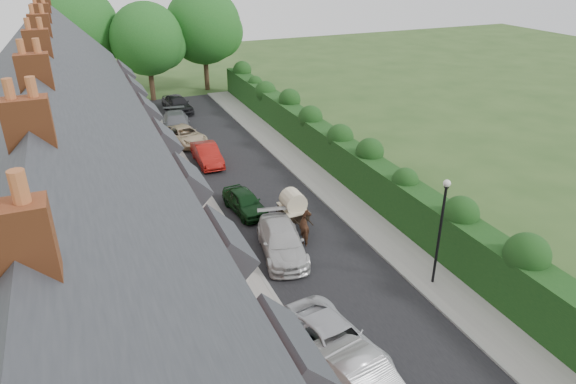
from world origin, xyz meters
The scene contains 22 objects.
ground centered at (0.00, 0.00, 0.00)m, with size 140.00×140.00×0.00m, color #2D4C1E.
road centered at (-0.50, 11.00, 0.01)m, with size 6.00×58.00×0.02m, color black.
pavement_hedge_side centered at (3.60, 11.00, 0.06)m, with size 2.20×58.00×0.12m, color gray.
pavement_house_side centered at (-4.35, 11.00, 0.06)m, with size 1.70×58.00×0.12m, color gray.
kerb_hedge_side centered at (2.55, 11.00, 0.07)m, with size 0.18×58.00×0.13m, color gray.
kerb_house_side centered at (-3.55, 11.00, 0.07)m, with size 0.18×58.00×0.13m, color gray.
hedge centered at (5.40, 11.00, 1.60)m, with size 2.10×58.00×2.85m.
terrace_row centered at (-10.87, 9.98, 4.47)m, with size 9.05×40.50×11.50m.
garden_wall_row centered at (-5.35, 10.00, 0.46)m, with size 0.35×40.35×1.10m.
lamppost centered at (3.40, 4.00, 3.30)m, with size 0.32×0.32×5.16m.
tree_far_left centered at (-2.65, 40.08, 5.71)m, with size 7.14×6.80×9.29m.
tree_far_right centered at (3.39, 42.08, 6.31)m, with size 7.98×7.60×10.31m.
tree_far_back centered at (-8.59, 43.08, 6.62)m, with size 8.40×8.00×10.82m.
car_silver_b centered at (-2.88, 1.56, 0.72)m, with size 2.40×5.20×1.45m, color silver.
car_white centered at (-1.92, 8.97, 0.71)m, with size 2.00×4.92×1.43m, color silver.
car_green centered at (-2.19, 13.90, 0.65)m, with size 1.53×3.80×1.30m, color black.
car_red centered at (-2.31, 21.80, 0.70)m, with size 1.48×4.23×1.39m, color maroon.
car_beige centered at (-2.84, 26.54, 0.65)m, with size 2.15×4.67×1.30m, color #CBB592.
car_grey centered at (-2.87, 29.40, 0.76)m, with size 2.13×5.24×1.52m, color slate.
car_black centered at (-1.61, 35.05, 0.77)m, with size 1.82×4.53×1.54m, color black.
horse centered at (-0.22, 9.71, 0.70)m, with size 0.76×1.66×1.40m, color #4E2D1C.
horse_cart centered at (-0.22, 11.51, 1.16)m, with size 1.27×2.81×2.03m.
Camera 1 is at (-10.02, -11.08, 13.77)m, focal length 32.00 mm.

